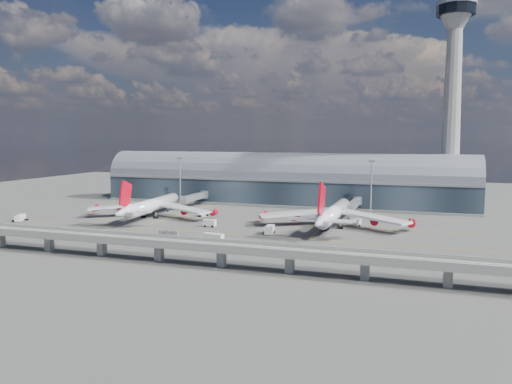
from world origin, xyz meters
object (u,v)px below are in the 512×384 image
(airliner_left, at_px, (151,206))
(cargo_train_2, at_px, (367,253))
(service_truck_3, at_px, (269,230))
(floodlight_mast_right, at_px, (371,186))
(service_truck_5, at_px, (203,214))
(airliner_right, at_px, (333,214))
(cargo_train_1, at_px, (169,233))
(service_truck_0, at_px, (20,218))
(cargo_train_0, at_px, (230,244))
(service_truck_4, at_px, (357,223))
(floodlight_mast_left, at_px, (180,180))
(control_tower, at_px, (452,106))
(service_truck_2, at_px, (213,237))
(service_truck_1, at_px, (210,223))

(airliner_left, height_order, cargo_train_2, airliner_left)
(service_truck_3, bearing_deg, floodlight_mast_right, 58.36)
(cargo_train_2, bearing_deg, service_truck_5, 88.05)
(airliner_right, distance_m, service_truck_5, 62.48)
(airliner_left, relative_size, cargo_train_1, 7.86)
(service_truck_3, relative_size, cargo_train_1, 0.83)
(service_truck_0, distance_m, cargo_train_0, 106.01)
(airliner_left, distance_m, service_truck_4, 91.76)
(service_truck_4, xyz_separation_m, cargo_train_0, (-35.58, -52.88, -0.47))
(floodlight_mast_left, xyz_separation_m, cargo_train_2, (107.74, -83.59, -12.77))
(floodlight_mast_right, xyz_separation_m, service_truck_4, (-2.00, -31.85, -12.29))
(control_tower, height_order, cargo_train_0, control_tower)
(control_tower, bearing_deg, service_truck_4, -121.73)
(service_truck_0, relative_size, service_truck_2, 0.88)
(floodlight_mast_right, height_order, service_truck_2, floodlight_mast_right)
(control_tower, xyz_separation_m, service_truck_1, (-93.79, -81.86, -50.12))
(cargo_train_1, distance_m, cargo_train_2, 73.72)
(control_tower, height_order, service_truck_5, control_tower)
(service_truck_0, bearing_deg, service_truck_3, -18.34)
(floodlight_mast_left, xyz_separation_m, service_truck_2, (54.10, -79.46, -12.15))
(airliner_right, bearing_deg, floodlight_mast_right, 74.61)
(control_tower, xyz_separation_m, floodlight_mast_left, (-135.00, -28.00, -38.00))
(service_truck_2, height_order, cargo_train_2, service_truck_2)
(service_truck_3, height_order, cargo_train_2, service_truck_3)
(control_tower, bearing_deg, service_truck_3, -126.90)
(floodlight_mast_left, xyz_separation_m, floodlight_mast_right, (100.00, 0.00, 0.00))
(service_truck_1, relative_size, service_truck_3, 0.77)
(service_truck_1, xyz_separation_m, service_truck_2, (12.89, -25.60, -0.04))
(service_truck_2, distance_m, service_truck_4, 64.76)
(service_truck_2, bearing_deg, service_truck_3, -26.23)
(service_truck_1, distance_m, cargo_train_2, 72.87)
(service_truck_1, bearing_deg, cargo_train_1, 161.43)
(airliner_left, xyz_separation_m, service_truck_4, (91.13, 9.78, -4.25))
(service_truck_3, height_order, cargo_train_1, service_truck_3)
(service_truck_4, relative_size, cargo_train_2, 0.98)
(airliner_right, xyz_separation_m, service_truck_5, (-61.77, 8.46, -4.18))
(airliner_right, relative_size, cargo_train_0, 12.95)
(control_tower, relative_size, service_truck_3, 15.21)
(floodlight_mast_left, xyz_separation_m, service_truck_1, (41.21, -53.86, -12.11))
(airliner_right, distance_m, service_truck_2, 53.85)
(service_truck_4, bearing_deg, airliner_left, -164.03)
(service_truck_4, bearing_deg, service_truck_1, -148.96)
(service_truck_4, bearing_deg, service_truck_5, -171.34)
(airliner_left, distance_m, cargo_train_1, 44.02)
(floodlight_mast_right, relative_size, cargo_train_2, 5.16)
(floodlight_mast_right, relative_size, service_truck_3, 3.80)
(service_truck_2, xyz_separation_m, cargo_train_1, (-19.64, 3.85, -0.53))
(floodlight_mast_right, xyz_separation_m, cargo_train_1, (-65.54, -75.61, -12.68))
(floodlight_mast_left, xyz_separation_m, airliner_left, (6.86, -41.63, -8.04))
(floodlight_mast_left, height_order, cargo_train_0, floodlight_mast_left)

